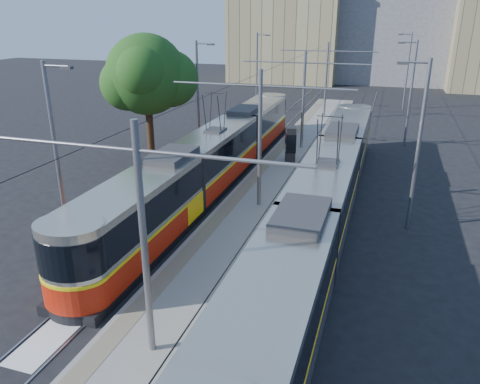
% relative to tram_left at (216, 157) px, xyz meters
% --- Properties ---
extents(ground, '(160.00, 160.00, 0.00)m').
position_rel_tram_left_xyz_m(ground, '(3.60, -11.18, -1.71)').
color(ground, black).
rests_on(ground, ground).
extents(platform, '(4.00, 50.00, 0.30)m').
position_rel_tram_left_xyz_m(platform, '(3.60, 5.82, -1.56)').
color(platform, gray).
rests_on(platform, ground).
extents(tactile_strip_left, '(0.70, 50.00, 0.01)m').
position_rel_tram_left_xyz_m(tactile_strip_left, '(2.15, 5.82, -1.40)').
color(tactile_strip_left, gray).
rests_on(tactile_strip_left, platform).
extents(tactile_strip_right, '(0.70, 50.00, 0.01)m').
position_rel_tram_left_xyz_m(tactile_strip_right, '(5.05, 5.82, -1.40)').
color(tactile_strip_right, gray).
rests_on(tactile_strip_right, platform).
extents(rails, '(8.71, 70.00, 0.03)m').
position_rel_tram_left_xyz_m(rails, '(3.60, 5.82, -1.69)').
color(rails, gray).
rests_on(rails, ground).
extents(track_arrow, '(1.20, 5.00, 0.01)m').
position_rel_tram_left_xyz_m(track_arrow, '(0.00, -14.18, -1.70)').
color(track_arrow, silver).
rests_on(track_arrow, ground).
extents(tram_left, '(2.43, 29.50, 5.50)m').
position_rel_tram_left_xyz_m(tram_left, '(0.00, 0.00, 0.00)').
color(tram_left, black).
rests_on(tram_left, ground).
extents(tram_right, '(2.43, 32.07, 5.50)m').
position_rel_tram_left_xyz_m(tram_right, '(7.20, -4.56, 0.15)').
color(tram_right, black).
rests_on(tram_right, ground).
extents(catenary, '(9.20, 70.00, 7.00)m').
position_rel_tram_left_xyz_m(catenary, '(3.60, 2.98, 2.82)').
color(catenary, slate).
rests_on(catenary, platform).
extents(street_lamps, '(15.18, 38.22, 8.00)m').
position_rel_tram_left_xyz_m(street_lamps, '(3.60, 9.82, 2.47)').
color(street_lamps, slate).
rests_on(street_lamps, ground).
extents(shelter, '(0.95, 1.23, 2.41)m').
position_rel_tram_left_xyz_m(shelter, '(3.55, 4.90, -0.15)').
color(shelter, black).
rests_on(shelter, platform).
extents(tree, '(5.95, 5.50, 8.64)m').
position_rel_tram_left_xyz_m(tree, '(-5.79, 3.59, 4.14)').
color(tree, '#382314').
rests_on(tree, ground).
extents(building_left, '(16.32, 12.24, 14.42)m').
position_rel_tram_left_xyz_m(building_left, '(-6.40, 48.82, 5.51)').
color(building_left, tan).
rests_on(building_left, ground).
extents(building_centre, '(18.36, 14.28, 14.03)m').
position_rel_tram_left_xyz_m(building_centre, '(9.60, 52.82, 5.32)').
color(building_centre, gray).
rests_on(building_centre, ground).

